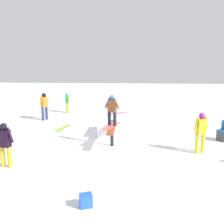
# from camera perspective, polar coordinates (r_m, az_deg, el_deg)

# --- Properties ---
(ground_plane) EXTENTS (60.00, 60.00, 0.00)m
(ground_plane) POSITION_cam_1_polar(r_m,az_deg,el_deg) (10.67, -0.00, -7.70)
(ground_plane) COLOR white
(rail_feature) EXTENTS (2.23, 0.30, 0.86)m
(rail_feature) POSITION_cam_1_polar(r_m,az_deg,el_deg) (10.45, -0.00, -3.98)
(rail_feature) COLOR black
(rail_feature) RESTS_ON ground
(snow_kicker_ramp) EXTENTS (1.81, 1.52, 0.60)m
(snow_kicker_ramp) POSITION_cam_1_polar(r_m,az_deg,el_deg) (12.29, 0.66, -3.62)
(snow_kicker_ramp) COLOR white
(snow_kicker_ramp) RESTS_ON ground
(main_rider_on_rail) EXTENTS (1.35, 0.73, 1.31)m
(main_rider_on_rail) POSITION_cam_1_polar(r_m,az_deg,el_deg) (10.27, -0.00, 0.24)
(main_rider_on_rail) COLOR #F06058
(main_rider_on_rail) RESTS_ON rail_feature
(bystander_orange) EXTENTS (0.66, 0.41, 1.65)m
(bystander_orange) POSITION_cam_1_polar(r_m,az_deg,el_deg) (15.57, -15.21, 1.58)
(bystander_orange) COLOR navy
(bystander_orange) RESTS_ON ground
(bystander_black) EXTENTS (0.29, 0.70, 1.53)m
(bystander_black) POSITION_cam_1_polar(r_m,az_deg,el_deg) (9.09, -23.28, -6.45)
(bystander_black) COLOR gold
(bystander_black) RESTS_ON ground
(bystander_green) EXTENTS (0.54, 0.31, 1.36)m
(bystander_green) POSITION_cam_1_polar(r_m,az_deg,el_deg) (17.46, -10.19, 2.31)
(bystander_green) COLOR gold
(bystander_green) RESTS_ON ground
(bystander_yellow) EXTENTS (0.34, 0.62, 1.60)m
(bystander_yellow) POSITION_cam_1_polar(r_m,az_deg,el_deg) (10.18, 19.65, -4.06)
(bystander_yellow) COLOR yellow
(bystander_yellow) RESTS_ON ground
(loose_snowboard_coral) EXTENTS (0.96, 1.21, 0.02)m
(loose_snowboard_coral) POSITION_cam_1_polar(r_m,az_deg,el_deg) (17.12, 1.47, -0.25)
(loose_snowboard_coral) COLOR #F46D55
(loose_snowboard_coral) RESTS_ON ground
(loose_snowboard_lime) EXTENTS (1.43, 0.64, 0.02)m
(loose_snowboard_lime) POSITION_cam_1_polar(r_m,az_deg,el_deg) (13.60, -11.08, -3.60)
(loose_snowboard_lime) COLOR #85D228
(loose_snowboard_lime) RESTS_ON ground
(folding_chair) EXTENTS (0.62, 0.62, 0.88)m
(folding_chair) POSITION_cam_1_polar(r_m,az_deg,el_deg) (12.30, 24.16, -4.09)
(folding_chair) COLOR #3F3F44
(folding_chair) RESTS_ON ground
(backpack_on_snow) EXTENTS (0.31, 0.36, 0.34)m
(backpack_on_snow) POSITION_cam_1_polar(r_m,az_deg,el_deg) (6.51, -5.98, -19.47)
(backpack_on_snow) COLOR blue
(backpack_on_snow) RESTS_ON ground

